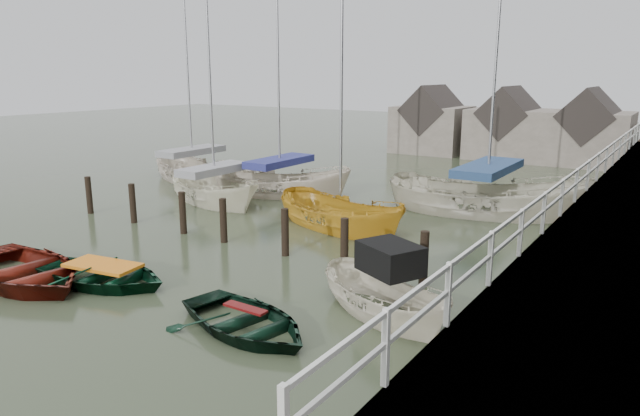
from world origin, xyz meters
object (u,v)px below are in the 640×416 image
Objects in this scene: rowboat_green at (105,284)px; sailboat_e at (193,179)px; sailboat_c at (340,226)px; rowboat_dkgreen at (246,331)px; motorboat at (385,310)px; sailboat_a at (215,200)px; sailboat_d at (486,211)px; rowboat_red at (25,282)px; sailboat_b at (280,193)px.

rowboat_green is 0.35× the size of sailboat_e.
rowboat_green is 0.34× the size of sailboat_c.
rowboat_dkgreen is 8.41m from sailboat_c.
sailboat_a is (-10.97, 6.16, -0.05)m from motorboat.
sailboat_e is (-4.19, 2.84, -0.00)m from sailboat_a.
sailboat_d reaches higher than rowboat_dkgreen.
motorboat reaches higher than rowboat_red.
sailboat_e is at bearing 70.05° from sailboat_b.
sailboat_b is 0.94× the size of sailboat_d.
sailboat_e is (-5.54, 0.23, -0.00)m from sailboat_b.
rowboat_green is 14.03m from sailboat_e.
sailboat_a is 5.07m from sailboat_e.
motorboat is 10.49m from sailboat_d.
sailboat_d is at bearing 31.51° from motorboat.
sailboat_b is (-2.88, 11.00, 0.07)m from rowboat_green.
sailboat_a is 1.00× the size of sailboat_c.
motorboat is 13.02m from sailboat_b.
sailboat_d reaches higher than sailboat_e.
sailboat_c is (4.97, -3.09, -0.05)m from sailboat_b.
sailboat_c is 0.82× the size of sailboat_d.
sailboat_c is (3.87, 8.96, 0.02)m from rowboat_red.
rowboat_green is at bearing 145.51° from sailboat_d.
motorboat is (8.52, 3.27, 0.11)m from rowboat_red.
sailboat_c reaches higher than motorboat.
sailboat_e is at bearing 89.52° from sailboat_c.
rowboat_green is at bearing 133.64° from motorboat.
motorboat is at bearing -28.85° from rowboat_dkgreen.
sailboat_a is 2.95m from sailboat_b.
motorboat is at bearing -149.98° from sailboat_b.
rowboat_dkgreen is at bearing -144.69° from sailboat_c.
sailboat_c is (6.32, -0.47, -0.05)m from sailboat_a.
sailboat_b is at bearing 75.15° from sailboat_c.
sailboat_b is 5.55m from sailboat_e.
sailboat_a is at bearing 135.10° from sailboat_b.
sailboat_d is at bearing -47.76° from sailboat_a.
rowboat_green is 8.18m from sailboat_c.
rowboat_red is 1.26× the size of rowboat_green.
rowboat_red is at bearing -130.56° from sailboat_e.
sailboat_e is at bearing 34.53° from rowboat_red.
rowboat_green is 9.39m from sailboat_a.
sailboat_e is (-8.42, 11.22, 0.06)m from rowboat_green.
sailboat_c is at bearing -17.23° from rowboat_red.
rowboat_dkgreen is at bearing -109.64° from sailboat_e.
rowboat_green is 13.85m from sailboat_d.
rowboat_dkgreen is (4.73, -0.07, 0.00)m from rowboat_green.
sailboat_d is at bearing -63.14° from sailboat_e.
rowboat_green is at bearing 177.06° from sailboat_b.
motorboat is 0.34× the size of sailboat_b.
rowboat_dkgreen is 3.06m from motorboat.
sailboat_b reaches higher than sailboat_c.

